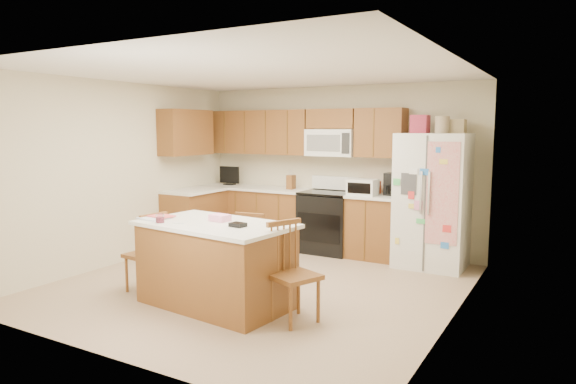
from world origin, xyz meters
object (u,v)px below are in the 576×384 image
Objects in this scene: windsor_chair_right at (293,275)px; island at (216,264)px; stove at (328,221)px; windsor_chair_left at (147,254)px; windsor_chair_back at (255,250)px; refrigerator at (433,199)px.

island is at bearing 179.83° from windsor_chair_right.
stove reaches higher than windsor_chair_left.
windsor_chair_back is 0.92× the size of windsor_chair_right.
island is at bearing -90.34° from stove.
stove reaches higher than windsor_chair_back.
windsor_chair_right is (1.91, 0.02, 0.03)m from windsor_chair_left.
windsor_chair_left is (-2.56, -2.69, -0.49)m from refrigerator.
windsor_chair_right reaches higher than windsor_chair_back.
windsor_chair_left is at bearing -133.58° from refrigerator.
windsor_chair_left is at bearing -179.52° from windsor_chair_right.
stove is at bearing 88.90° from windsor_chair_back.
refrigerator is at bearing 46.42° from windsor_chair_left.
windsor_chair_left is 1.24m from windsor_chair_back.
stove is 0.55× the size of refrigerator.
stove is 2.93m from windsor_chair_left.
refrigerator is at bearing -2.30° from stove.
stove is 0.65× the size of island.
refrigerator reaches higher than island.
stove is 1.23× the size of windsor_chair_left.
island reaches higher than windsor_chair_back.
windsor_chair_back is (0.95, 0.80, -0.01)m from windsor_chair_left.
windsor_chair_right is (0.92, -2.74, -0.01)m from stove.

